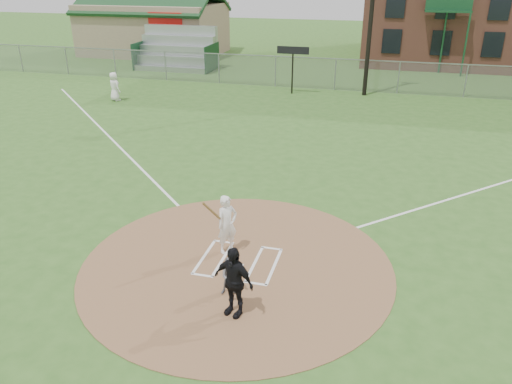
% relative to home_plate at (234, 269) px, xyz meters
% --- Properties ---
extents(ground, '(140.00, 140.00, 0.00)m').
position_rel_home_plate_xyz_m(ground, '(0.01, 0.25, -0.04)').
color(ground, '#315D20').
rests_on(ground, ground).
extents(dirt_circle, '(8.40, 8.40, 0.02)m').
position_rel_home_plate_xyz_m(dirt_circle, '(0.01, 0.25, -0.03)').
color(dirt_circle, '#8B6342').
rests_on(dirt_circle, ground).
extents(home_plate, '(0.51, 0.51, 0.03)m').
position_rel_home_plate_xyz_m(home_plate, '(0.00, 0.00, 0.00)').
color(home_plate, silver).
rests_on(home_plate, dirt_circle).
extents(foul_line_third, '(17.04, 17.04, 0.01)m').
position_rel_home_plate_xyz_m(foul_line_third, '(-8.99, 9.25, -0.03)').
color(foul_line_third, white).
rests_on(foul_line_third, ground).
extents(catcher, '(0.59, 0.52, 1.01)m').
position_rel_home_plate_xyz_m(catcher, '(0.25, -1.05, 0.49)').
color(catcher, slate).
rests_on(catcher, dirt_circle).
extents(umpire, '(1.11, 0.72, 1.75)m').
position_rel_home_plate_xyz_m(umpire, '(0.56, -1.76, 0.86)').
color(umpire, black).
rests_on(umpire, dirt_circle).
extents(ondeck_player, '(0.99, 0.87, 1.70)m').
position_rel_home_plate_xyz_m(ondeck_player, '(-12.43, 15.87, 0.81)').
color(ondeck_player, white).
rests_on(ondeck_player, ground).
extents(batters_boxes, '(2.08, 1.88, 0.01)m').
position_rel_home_plate_xyz_m(batters_boxes, '(0.01, 0.40, -0.01)').
color(batters_boxes, white).
rests_on(batters_boxes, dirt_circle).
extents(batter_at_plate, '(0.85, 1.04, 1.78)m').
position_rel_home_plate_xyz_m(batter_at_plate, '(-0.44, 0.84, 0.84)').
color(batter_at_plate, white).
rests_on(batter_at_plate, dirt_circle).
extents(outfield_fence, '(56.08, 0.08, 2.03)m').
position_rel_home_plate_xyz_m(outfield_fence, '(0.01, 22.25, 0.98)').
color(outfield_fence, slate).
rests_on(outfield_fence, ground).
extents(bleachers, '(6.08, 3.20, 3.20)m').
position_rel_home_plate_xyz_m(bleachers, '(-12.99, 26.45, 1.55)').
color(bleachers, '#B7BABF').
rests_on(bleachers, ground).
extents(clubhouse, '(12.20, 8.71, 6.23)m').
position_rel_home_plate_xyz_m(clubhouse, '(-17.98, 33.24, 2.35)').
color(clubhouse, '#9E886B').
rests_on(clubhouse, ground).
extents(scoreboard_sign, '(2.00, 0.10, 2.93)m').
position_rel_home_plate_xyz_m(scoreboard_sign, '(-2.49, 20.45, 2.35)').
color(scoreboard_sign, black).
rests_on(scoreboard_sign, ground).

